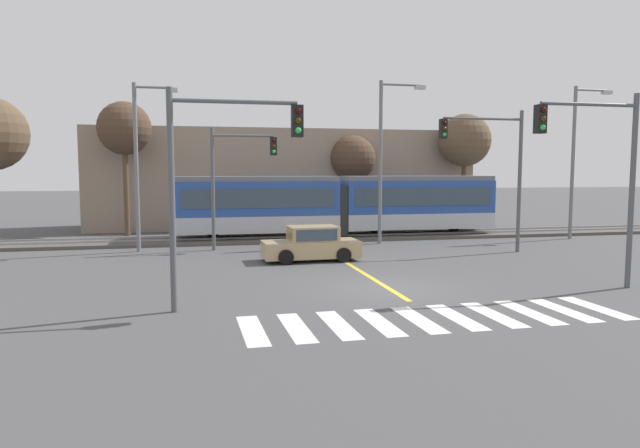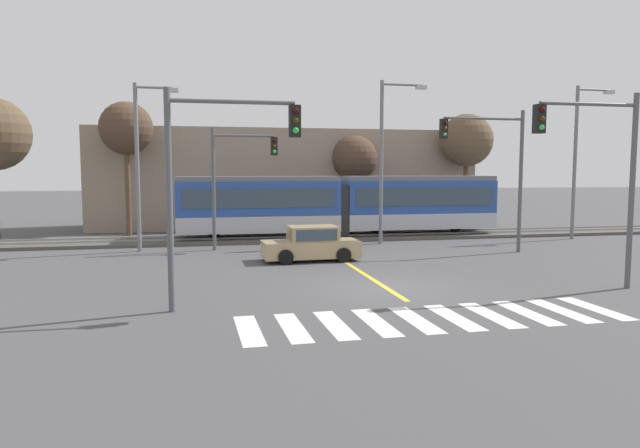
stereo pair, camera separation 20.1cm
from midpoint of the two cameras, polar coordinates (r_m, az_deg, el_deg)
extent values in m
plane|color=#474749|center=(19.33, 7.01, -6.41)|extent=(200.00, 200.00, 0.00)
cube|color=#4C4742|center=(32.86, -0.98, -1.34)|extent=(120.00, 4.00, 0.18)
cube|color=#939399|center=(32.14, -0.73, -1.24)|extent=(120.00, 0.08, 0.10)
cube|color=#939399|center=(33.55, -1.21, -0.96)|extent=(120.00, 0.08, 0.10)
cube|color=#B7BAC1|center=(32.35, -6.00, 0.11)|extent=(9.00, 2.60, 0.90)
cube|color=#284C9E|center=(32.25, -6.03, 2.58)|extent=(9.00, 2.60, 1.90)
cube|color=#384756|center=(30.94, -5.78, 2.56)|extent=(8.28, 0.04, 1.04)
cube|color=slate|center=(32.22, -6.05, 4.52)|extent=(9.00, 2.39, 0.28)
cylinder|color=black|center=(32.74, -1.68, -0.59)|extent=(0.70, 0.20, 0.70)
cylinder|color=black|center=(32.24, -10.37, -0.77)|extent=(0.70, 0.20, 0.70)
cube|color=#B7BAC1|center=(34.62, 9.84, 0.40)|extent=(9.00, 2.60, 0.90)
cube|color=#284C9E|center=(34.53, 9.87, 2.72)|extent=(9.00, 2.60, 1.90)
cube|color=#384756|center=(33.31, 10.71, 2.69)|extent=(8.28, 0.04, 1.04)
cube|color=slate|center=(34.50, 9.90, 4.53)|extent=(9.00, 2.39, 0.28)
cylinder|color=black|center=(35.65, 13.52, -0.25)|extent=(0.70, 0.20, 0.70)
cylinder|color=black|center=(33.83, 5.92, -0.43)|extent=(0.70, 0.20, 0.70)
cube|color=#2D2D2D|center=(33.11, 2.19, 1.47)|extent=(0.50, 2.34, 2.80)
cube|color=silver|center=(14.42, -6.72, -10.49)|extent=(0.62, 2.81, 0.01)
cube|color=silver|center=(14.57, -2.35, -10.29)|extent=(0.62, 2.81, 0.01)
cube|color=silver|center=(14.81, 1.90, -10.03)|extent=(0.62, 2.81, 0.01)
cube|color=silver|center=(15.12, 5.99, -9.73)|extent=(0.62, 2.81, 0.01)
cube|color=silver|center=(15.51, 9.88, -9.40)|extent=(0.62, 2.81, 0.01)
cube|color=silver|center=(15.96, 13.57, -9.04)|extent=(0.62, 2.81, 0.01)
cube|color=silver|center=(16.47, 17.03, -8.68)|extent=(0.62, 2.81, 0.01)
cube|color=silver|center=(17.04, 20.27, -8.31)|extent=(0.62, 2.81, 0.01)
cube|color=silver|center=(17.66, 23.28, -7.94)|extent=(0.62, 2.81, 0.01)
cube|color=silver|center=(18.32, 26.07, -7.57)|extent=(0.62, 2.81, 0.01)
cube|color=gold|center=(24.12, 3.10, -4.02)|extent=(0.20, 14.12, 0.01)
cube|color=tan|center=(24.96, -0.72, -2.50)|extent=(4.25, 1.83, 0.72)
cube|color=tan|center=(24.89, -0.50, -0.94)|extent=(2.15, 1.58, 0.64)
cube|color=#384756|center=(24.69, -2.76, -1.00)|extent=(0.14, 1.43, 0.52)
cube|color=#384756|center=(24.14, -0.08, -1.14)|extent=(1.79, 0.10, 0.48)
cylinder|color=black|center=(23.91, -3.21, -3.33)|extent=(0.65, 0.24, 0.64)
cylinder|color=black|center=(25.56, -3.90, -2.77)|extent=(0.65, 0.24, 0.64)
cylinder|color=black|center=(24.48, 2.61, -3.12)|extent=(0.65, 0.24, 0.64)
cylinder|color=black|center=(26.10, 1.56, -2.59)|extent=(0.65, 0.24, 0.64)
cylinder|color=#515459|center=(28.48, -10.39, 3.42)|extent=(0.18, 0.18, 6.01)
cylinder|color=#515459|center=(28.59, -7.44, 8.74)|extent=(3.00, 0.12, 0.12)
cube|color=black|center=(28.72, -4.42, 7.76)|extent=(0.32, 0.28, 0.90)
sphere|color=#360605|center=(28.59, -4.38, 8.31)|extent=(0.18, 0.18, 0.18)
sphere|color=#3A2706|center=(28.57, -4.38, 7.77)|extent=(0.18, 0.18, 0.18)
sphere|color=green|center=(28.56, -4.37, 7.23)|extent=(0.18, 0.18, 0.18)
cylinder|color=#515459|center=(16.17, -14.48, 2.20)|extent=(0.18, 0.18, 6.18)
cylinder|color=#515459|center=(16.28, -8.41, 12.00)|extent=(3.50, 0.12, 0.12)
cube|color=black|center=(16.43, -2.18, 10.24)|extent=(0.32, 0.28, 0.90)
sphere|color=#360605|center=(16.30, -2.10, 11.23)|extent=(0.18, 0.18, 0.18)
sphere|color=#3A2706|center=(16.28, -2.09, 10.28)|extent=(0.18, 0.18, 0.18)
sphere|color=green|center=(16.26, -2.09, 9.33)|extent=(0.18, 0.18, 0.18)
cylinder|color=#515459|center=(29.02, 19.61, 3.98)|extent=(0.18, 0.18, 6.77)
cylinder|color=#515459|center=(28.12, 16.27, 10.09)|extent=(4.00, 0.12, 0.12)
cube|color=black|center=(27.21, 12.47, 9.28)|extent=(0.32, 0.28, 0.90)
sphere|color=#360605|center=(27.09, 12.62, 9.87)|extent=(0.18, 0.18, 0.18)
sphere|color=#3A2706|center=(27.07, 12.61, 9.30)|extent=(0.18, 0.18, 0.18)
sphere|color=green|center=(27.05, 12.59, 8.73)|extent=(0.18, 0.18, 0.18)
cylinder|color=#515459|center=(21.54, 28.97, 2.81)|extent=(0.18, 0.18, 6.45)
cylinder|color=#515459|center=(20.53, 25.57, 10.76)|extent=(3.50, 0.12, 0.12)
cube|color=black|center=(19.48, 21.35, 9.76)|extent=(0.32, 0.28, 0.90)
sphere|color=#360605|center=(19.38, 21.63, 10.57)|extent=(0.18, 0.18, 0.18)
sphere|color=#3A2706|center=(19.36, 21.60, 9.78)|extent=(0.18, 0.18, 0.18)
sphere|color=green|center=(19.34, 21.57, 8.98)|extent=(0.18, 0.18, 0.18)
cylinder|color=slate|center=(28.85, -17.61, 5.34)|extent=(0.20, 0.20, 8.08)
cylinder|color=slate|center=(29.05, -16.09, 12.98)|extent=(1.73, 0.12, 0.12)
cube|color=#B2B2B7|center=(28.99, -14.34, 12.84)|extent=(0.56, 0.28, 0.20)
cylinder|color=slate|center=(30.66, 6.34, 6.08)|extent=(0.20, 0.20, 8.66)
cylinder|color=slate|center=(31.34, 8.37, 13.62)|extent=(2.18, 0.12, 0.12)
cube|color=#B2B2B7|center=(31.71, 10.27, 13.31)|extent=(0.56, 0.28, 0.20)
cylinder|color=slate|center=(35.72, 24.27, 5.56)|extent=(0.20, 0.20, 8.68)
cylinder|color=slate|center=(36.60, 25.84, 11.98)|extent=(2.02, 0.12, 0.12)
cube|color=#B2B2B7|center=(37.20, 27.09, 11.66)|extent=(0.56, 0.28, 0.20)
cylinder|color=brown|center=(36.22, -18.50, 3.47)|extent=(0.32, 0.32, 5.81)
sphere|color=#4C3828|center=(36.29, -18.67, 9.06)|extent=(3.16, 3.16, 3.16)
cylinder|color=brown|center=(38.95, 3.60, 2.63)|extent=(0.32, 0.32, 4.15)
sphere|color=#4C3828|center=(38.91, 3.62, 6.59)|extent=(3.10, 3.10, 3.10)
cylinder|color=brown|center=(40.45, 14.47, 3.37)|extent=(0.32, 0.32, 5.27)
sphere|color=brown|center=(40.49, 14.58, 8.12)|extent=(3.57, 3.57, 3.57)
cube|color=gray|center=(41.10, -3.33, 4.59)|extent=(26.45, 6.00, 6.75)
camera|label=1|loc=(0.10, -89.77, 0.02)|focal=32.00mm
camera|label=2|loc=(0.10, 90.23, -0.02)|focal=32.00mm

